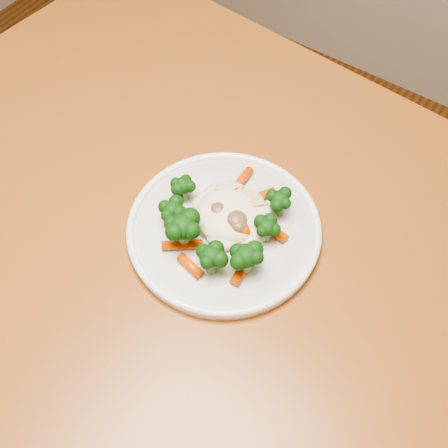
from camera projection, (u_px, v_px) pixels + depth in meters
The scene contains 3 objects.
dining_table at pixel (233, 293), 0.78m from camera, with size 1.18×0.84×0.75m.
plate at pixel (224, 230), 0.70m from camera, with size 0.24×0.24×0.01m, color white.
meal at pixel (223, 223), 0.68m from camera, with size 0.17×0.17×0.05m.
Camera 1 is at (0.30, -0.06, 1.35)m, focal length 45.00 mm.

